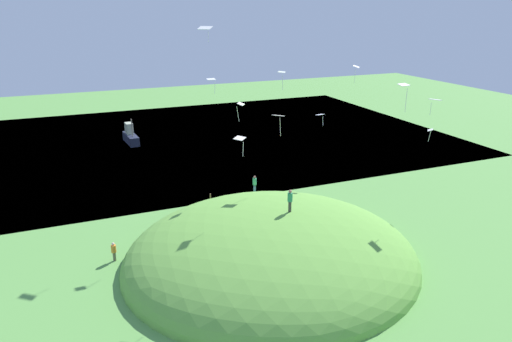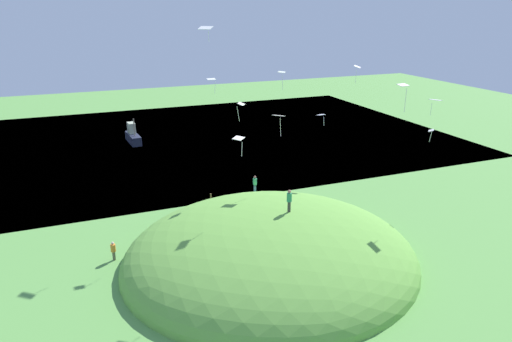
{
  "view_description": "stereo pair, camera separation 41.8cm",
  "coord_description": "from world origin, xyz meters",
  "px_view_note": "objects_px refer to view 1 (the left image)",
  "views": [
    {
      "loc": [
        39.24,
        -15.89,
        19.1
      ],
      "look_at": [
        2.29,
        -0.65,
        5.2
      ],
      "focal_mm": 33.12,
      "sensor_mm": 36.0,
      "label": 1
    },
    {
      "loc": [
        39.39,
        -15.51,
        19.1
      ],
      "look_at": [
        2.29,
        -0.65,
        5.2
      ],
      "focal_mm": 33.12,
      "sensor_mm": 36.0,
      "label": 2
    }
  ],
  "objects_px": {
    "person_near_shore": "(290,198)",
    "person_on_hilltop": "(255,182)",
    "kite_4": "(205,28)",
    "kite_8": "(240,139)",
    "kite_10": "(282,73)",
    "mooring_post": "(210,199)",
    "kite_6": "(356,67)",
    "kite_3": "(320,115)",
    "kite_7": "(241,105)",
    "kite_9": "(279,117)",
    "person_walking_path": "(114,249)",
    "kite_1": "(430,131)",
    "kite_2": "(435,100)",
    "boat_on_lake": "(131,136)",
    "kite_5": "(211,80)",
    "kite_0": "(404,87)"
  },
  "relations": [
    {
      "from": "kite_5",
      "to": "kite_10",
      "type": "distance_m",
      "value": 6.11
    },
    {
      "from": "kite_2",
      "to": "kite_7",
      "type": "relative_size",
      "value": 0.77
    },
    {
      "from": "boat_on_lake",
      "to": "kite_9",
      "type": "bearing_deg",
      "value": -169.3
    },
    {
      "from": "kite_0",
      "to": "kite_3",
      "type": "height_order",
      "value": "kite_0"
    },
    {
      "from": "kite_2",
      "to": "kite_9",
      "type": "xyz_separation_m",
      "value": [
        -7.62,
        -10.53,
        -2.04
      ]
    },
    {
      "from": "kite_10",
      "to": "mooring_post",
      "type": "xyz_separation_m",
      "value": [
        -7.22,
        -4.37,
        -13.36
      ]
    },
    {
      "from": "person_near_shore",
      "to": "kite_3",
      "type": "bearing_deg",
      "value": 46.48
    },
    {
      "from": "kite_6",
      "to": "kite_10",
      "type": "distance_m",
      "value": 12.37
    },
    {
      "from": "kite_4",
      "to": "kite_8",
      "type": "xyz_separation_m",
      "value": [
        11.65,
        -1.19,
        -7.0
      ]
    },
    {
      "from": "person_near_shore",
      "to": "kite_8",
      "type": "height_order",
      "value": "kite_8"
    },
    {
      "from": "kite_3",
      "to": "kite_5",
      "type": "bearing_deg",
      "value": -74.38
    },
    {
      "from": "boat_on_lake",
      "to": "kite_1",
      "type": "xyz_separation_m",
      "value": [
        36.83,
        22.31,
        7.37
      ]
    },
    {
      "from": "boat_on_lake",
      "to": "kite_3",
      "type": "distance_m",
      "value": 32.43
    },
    {
      "from": "kite_9",
      "to": "kite_8",
      "type": "bearing_deg",
      "value": -40.92
    },
    {
      "from": "kite_1",
      "to": "kite_2",
      "type": "bearing_deg",
      "value": -42.22
    },
    {
      "from": "boat_on_lake",
      "to": "kite_6",
      "type": "distance_m",
      "value": 36.61
    },
    {
      "from": "person_walking_path",
      "to": "kite_9",
      "type": "height_order",
      "value": "kite_9"
    },
    {
      "from": "person_near_shore",
      "to": "person_on_hilltop",
      "type": "bearing_deg",
      "value": 79.33
    },
    {
      "from": "kite_2",
      "to": "kite_10",
      "type": "distance_m",
      "value": 12.74
    },
    {
      "from": "kite_5",
      "to": "kite_6",
      "type": "distance_m",
      "value": 16.22
    },
    {
      "from": "kite_5",
      "to": "kite_8",
      "type": "bearing_deg",
      "value": -5.22
    },
    {
      "from": "person_walking_path",
      "to": "kite_3",
      "type": "xyz_separation_m",
      "value": [
        -7.77,
        22.73,
        7.31
      ]
    },
    {
      "from": "person_on_hilltop",
      "to": "kite_9",
      "type": "bearing_deg",
      "value": -60.34
    },
    {
      "from": "person_on_hilltop",
      "to": "kite_8",
      "type": "distance_m",
      "value": 13.36
    },
    {
      "from": "person_walking_path",
      "to": "kite_8",
      "type": "relative_size",
      "value": 1.21
    },
    {
      "from": "kite_4",
      "to": "kite_9",
      "type": "bearing_deg",
      "value": 51.77
    },
    {
      "from": "person_near_shore",
      "to": "kite_9",
      "type": "distance_m",
      "value": 8.76
    },
    {
      "from": "kite_7",
      "to": "kite_9",
      "type": "height_order",
      "value": "kite_7"
    },
    {
      "from": "mooring_post",
      "to": "kite_6",
      "type": "bearing_deg",
      "value": 83.85
    },
    {
      "from": "kite_5",
      "to": "kite_10",
      "type": "xyz_separation_m",
      "value": [
        3.37,
        5.05,
        0.75
      ]
    },
    {
      "from": "person_on_hilltop",
      "to": "kite_1",
      "type": "relative_size",
      "value": 1.35
    },
    {
      "from": "person_on_hilltop",
      "to": "kite_8",
      "type": "height_order",
      "value": "kite_8"
    },
    {
      "from": "kite_5",
      "to": "mooring_post",
      "type": "relative_size",
      "value": 1.13
    },
    {
      "from": "person_walking_path",
      "to": "kite_4",
      "type": "xyz_separation_m",
      "value": [
        -6.72,
        10.12,
        16.36
      ]
    },
    {
      "from": "boat_on_lake",
      "to": "kite_7",
      "type": "bearing_deg",
      "value": -172.83
    },
    {
      "from": "person_walking_path",
      "to": "mooring_post",
      "type": "height_order",
      "value": "person_walking_path"
    },
    {
      "from": "kite_6",
      "to": "kite_10",
      "type": "xyz_separation_m",
      "value": [
        5.56,
        -11.03,
        0.65
      ]
    },
    {
      "from": "kite_1",
      "to": "mooring_post",
      "type": "height_order",
      "value": "kite_1"
    },
    {
      "from": "kite_3",
      "to": "kite_2",
      "type": "bearing_deg",
      "value": 14.0
    },
    {
      "from": "person_on_hilltop",
      "to": "kite_0",
      "type": "height_order",
      "value": "kite_0"
    },
    {
      "from": "kite_1",
      "to": "kite_6",
      "type": "distance_m",
      "value": 10.13
    },
    {
      "from": "boat_on_lake",
      "to": "kite_0",
      "type": "xyz_separation_m",
      "value": [
        43.68,
        13.11,
        12.95
      ]
    },
    {
      "from": "kite_4",
      "to": "kite_6",
      "type": "bearing_deg",
      "value": 88.61
    },
    {
      "from": "kite_1",
      "to": "kite_10",
      "type": "xyz_separation_m",
      "value": [
        -2.8,
        -13.9,
        5.6
      ]
    },
    {
      "from": "kite_10",
      "to": "mooring_post",
      "type": "bearing_deg",
      "value": -148.82
    },
    {
      "from": "kite_3",
      "to": "person_near_shore",
      "type": "bearing_deg",
      "value": -37.92
    },
    {
      "from": "kite_6",
      "to": "person_on_hilltop",
      "type": "bearing_deg",
      "value": -83.27
    },
    {
      "from": "person_near_shore",
      "to": "boat_on_lake",
      "type": "bearing_deg",
      "value": 94.29
    },
    {
      "from": "kite_4",
      "to": "kite_9",
      "type": "distance_m",
      "value": 10.08
    },
    {
      "from": "kite_7",
      "to": "person_near_shore",
      "type": "bearing_deg",
      "value": 2.9
    }
  ]
}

